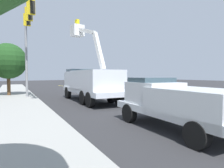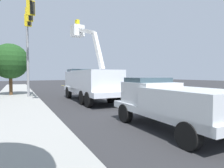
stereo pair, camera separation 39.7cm
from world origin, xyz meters
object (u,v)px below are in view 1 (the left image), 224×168
at_px(utility_bucket_truck, 90,82).
at_px(traffic_cone_mid_front, 95,92).
at_px(service_pickup_truck, 175,102).
at_px(traffic_signal_mast, 28,32).
at_px(passing_minivan, 106,84).

distance_m(utility_bucket_truck, traffic_cone_mid_front, 4.33).
relative_size(utility_bucket_truck, service_pickup_truck, 1.45).
bearing_deg(traffic_cone_mid_front, utility_bucket_truck, 144.73).
height_order(utility_bucket_truck, service_pickup_truck, utility_bucket_truck).
bearing_deg(service_pickup_truck, traffic_cone_mid_front, -15.85).
relative_size(service_pickup_truck, traffic_signal_mast, 0.69).
distance_m(passing_minivan, traffic_cone_mid_front, 5.37).
xyz_separation_m(utility_bucket_truck, passing_minivan, (7.10, -6.25, -0.63)).
bearing_deg(passing_minivan, traffic_cone_mid_front, 133.91).
height_order(service_pickup_truck, passing_minivan, service_pickup_truck).
height_order(traffic_cone_mid_front, traffic_signal_mast, traffic_signal_mast).
relative_size(utility_bucket_truck, traffic_signal_mast, 1.00).
height_order(service_pickup_truck, traffic_cone_mid_front, service_pickup_truck).
bearing_deg(traffic_cone_mid_front, traffic_signal_mast, 90.87).
xyz_separation_m(traffic_cone_mid_front, traffic_signal_mast, (-0.10, 6.42, 5.32)).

